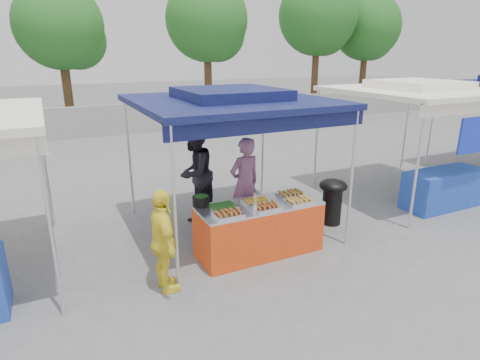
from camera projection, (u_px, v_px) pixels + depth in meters
name	position (u px, v px, depth m)	size (l,w,h in m)	color
ground_plane	(256.00, 249.00, 6.72)	(80.00, 80.00, 0.00)	slate
back_wall	(126.00, 119.00, 15.96)	(40.00, 0.25, 1.20)	gray
main_canopy	(231.00, 100.00, 6.83)	(3.20, 3.20, 2.57)	silver
neighbor_stall_right	(429.00, 128.00, 8.60)	(3.20, 3.20, 2.57)	silver
tree_1	(64.00, 30.00, 15.81)	(3.47, 3.40, 5.85)	#4A341C
tree_2	(209.00, 24.00, 18.36)	(3.75, 3.73, 6.42)	#4A341C
tree_3	(320.00, 19.00, 20.98)	(4.08, 4.08, 7.02)	#4A341C
tree_4	(368.00, 30.00, 22.59)	(3.72, 3.70, 6.36)	#4A341C
vendor_table	(259.00, 228.00, 6.51)	(2.00, 0.80, 0.85)	#DE4114
food_tray_fl	(228.00, 214.00, 5.89)	(0.42, 0.30, 0.07)	white
food_tray_fm	(266.00, 207.00, 6.16)	(0.42, 0.30, 0.07)	white
food_tray_fr	(298.00, 201.00, 6.40)	(0.42, 0.30, 0.07)	white
food_tray_bl	(223.00, 207.00, 6.17)	(0.42, 0.30, 0.07)	white
food_tray_bm	(256.00, 201.00, 6.42)	(0.42, 0.30, 0.07)	white
food_tray_br	(291.00, 194.00, 6.72)	(0.42, 0.30, 0.07)	white
cooking_pot	(201.00, 201.00, 6.29)	(0.27, 0.27, 0.16)	black
skewer_cup	(255.00, 208.00, 6.06)	(0.09, 0.09, 0.11)	silver
wok_burner	(332.00, 198.00, 7.59)	(0.53, 0.53, 0.89)	black
crate_left	(219.00, 231.00, 7.03)	(0.54, 0.38, 0.33)	#1632BA
crate_right	(251.00, 222.00, 7.38)	(0.54, 0.38, 0.33)	#1632BA
crate_stacked	(251.00, 206.00, 7.28)	(0.52, 0.36, 0.31)	#1632BA
vendor_woman	(245.00, 184.00, 7.31)	(0.63, 0.41, 1.73)	#9E648D
helper_man	(195.00, 173.00, 7.74)	(0.90, 0.70, 1.86)	#222228
customer_person	(164.00, 242.00, 5.36)	(0.86, 0.36, 1.47)	yellow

